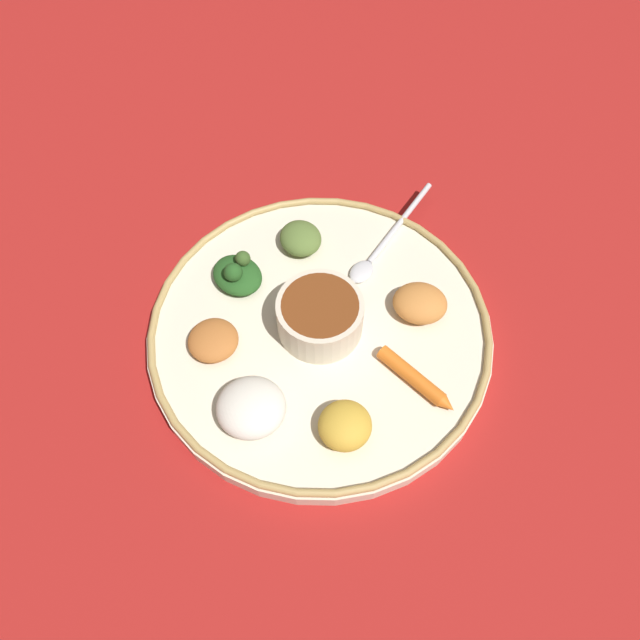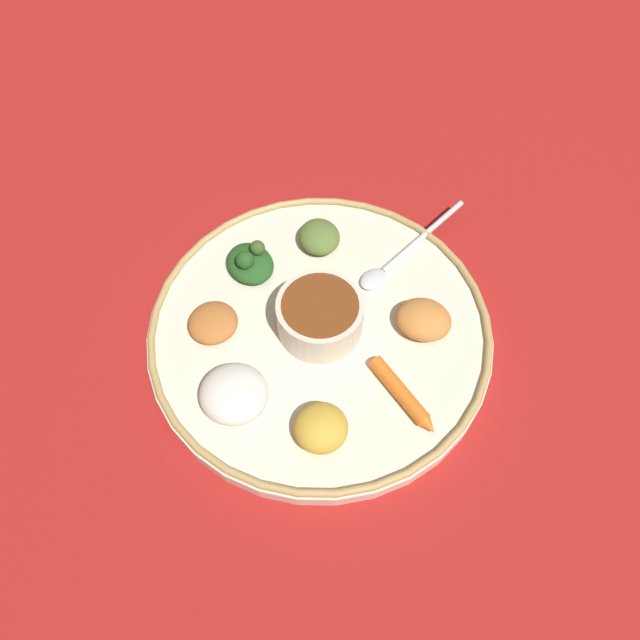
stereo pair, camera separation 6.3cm
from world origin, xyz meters
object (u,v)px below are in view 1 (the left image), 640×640
at_px(spoon, 381,247).
at_px(greens_pile, 237,274).
at_px(carrot_near_spoon, 416,379).
at_px(center_bowl, 320,315).

xyz_separation_m(spoon, greens_pile, (-0.12, 0.12, 0.01)).
distance_m(spoon, carrot_near_spoon, 0.18).
bearing_deg(greens_pile, spoon, -44.81).
relative_size(spoon, carrot_near_spoon, 1.89).
relative_size(spoon, greens_pile, 2.51).
distance_m(center_bowl, greens_pile, 0.11).
height_order(center_bowl, carrot_near_spoon, center_bowl).
bearing_deg(center_bowl, spoon, -4.33).
bearing_deg(spoon, carrot_near_spoon, -142.42).
relative_size(center_bowl, spoon, 0.51).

